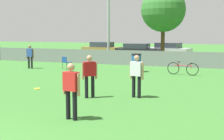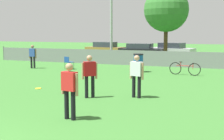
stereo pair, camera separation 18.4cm
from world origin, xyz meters
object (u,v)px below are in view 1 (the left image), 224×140
object	(u,v)px
spectator_in_blue	(30,55)
bicycle_sideline	(183,68)
light_pole	(108,5)
parked_car_tan	(102,49)
tree_near_pole	(163,10)
player_receiver_white	(137,73)
parked_car_silver	(168,50)
frisbee_disc	(37,89)
parked_car_dark	(137,50)
player_thrower_red	(71,87)
folding_chair_sideline	(66,62)
player_defender_red	(90,73)
trash_bin	(136,63)

from	to	relation	value
spectator_in_blue	bicycle_sideline	distance (m)	10.03
light_pole	parked_car_tan	world-z (taller)	light_pole
bicycle_sideline	parked_car_tan	xyz separation A→B (m)	(-9.73, 11.48, 0.33)
tree_near_pole	player_receiver_white	bearing A→B (deg)	-82.29
tree_near_pole	parked_car_silver	bearing A→B (deg)	95.11
parked_car_tan	parked_car_silver	xyz separation A→B (m)	(6.54, 1.30, -0.03)
frisbee_disc	tree_near_pole	bearing A→B (deg)	80.02
frisbee_disc	parked_car_dark	bearing A→B (deg)	92.23
tree_near_pole	spectator_in_blue	distance (m)	11.41
parked_car_tan	player_thrower_red	bearing A→B (deg)	-60.53
bicycle_sideline	parked_car_dark	distance (m)	12.68
player_thrower_red	parked_car_dark	xyz separation A→B (m)	(-4.32, 21.55, -0.28)
player_receiver_white	spectator_in_blue	size ratio (longest dim) A/B	1.02
player_thrower_red	player_receiver_white	world-z (taller)	same
light_pole	spectator_in_blue	distance (m)	7.63
player_thrower_red	spectator_in_blue	world-z (taller)	player_thrower_red
folding_chair_sideline	parked_car_tan	world-z (taller)	parked_car_tan
parked_car_dark	tree_near_pole	bearing A→B (deg)	-46.14
parked_car_silver	player_defender_red	bearing A→B (deg)	-75.75
tree_near_pole	parked_car_dark	distance (m)	5.94
tree_near_pole	trash_bin	bearing A→B (deg)	-90.89
spectator_in_blue	player_receiver_white	bearing A→B (deg)	142.72
player_receiver_white	frisbee_disc	xyz separation A→B (m)	(-4.50, 0.20, -0.91)
player_thrower_red	trash_bin	xyz separation A→B (m)	(-1.21, 10.66, -0.36)
light_pole	parked_car_tan	bearing A→B (deg)	116.87
frisbee_disc	parked_car_dark	world-z (taller)	parked_car_dark
light_pole	spectator_in_blue	bearing A→B (deg)	-120.16
player_defender_red	parked_car_tan	size ratio (longest dim) A/B	0.38
spectator_in_blue	bicycle_sideline	bearing A→B (deg)	-179.92
player_defender_red	folding_chair_sideline	size ratio (longest dim) A/B	1.92
player_thrower_red	trash_bin	bearing A→B (deg)	107.28
light_pole	folding_chair_sideline	size ratio (longest dim) A/B	9.10
spectator_in_blue	frisbee_disc	size ratio (longest dim) A/B	5.72
tree_near_pole	spectator_in_blue	size ratio (longest dim) A/B	3.86
parked_car_silver	bicycle_sideline	bearing A→B (deg)	-64.03
player_thrower_red	light_pole	bearing A→B (deg)	118.43
light_pole	player_receiver_white	world-z (taller)	light_pole
frisbee_disc	trash_bin	world-z (taller)	trash_bin
tree_near_pole	trash_bin	size ratio (longest dim) A/B	5.39
bicycle_sideline	parked_car_dark	world-z (taller)	parked_car_dark
tree_near_pole	player_defender_red	world-z (taller)	tree_near_pole
trash_bin	parked_car_dark	world-z (taller)	parked_car_dark
light_pole	folding_chair_sideline	xyz separation A→B (m)	(-0.90, -5.37, -4.02)
player_receiver_white	folding_chair_sideline	distance (m)	9.66
player_receiver_white	parked_car_dark	world-z (taller)	player_receiver_white
folding_chair_sideline	frisbee_disc	bearing A→B (deg)	129.66
tree_near_pole	parked_car_tan	distance (m)	8.70
frisbee_disc	folding_chair_sideline	world-z (taller)	folding_chair_sideline
folding_chair_sideline	parked_car_tan	xyz separation A→B (m)	(-2.19, 11.48, 0.19)
tree_near_pole	spectator_in_blue	bearing A→B (deg)	-131.77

